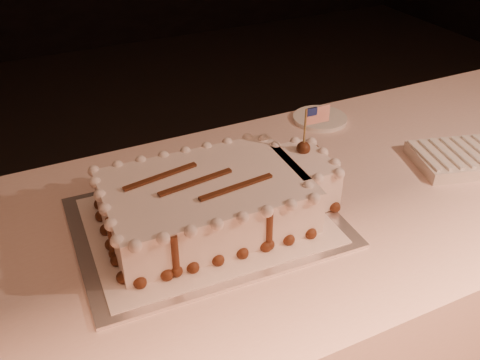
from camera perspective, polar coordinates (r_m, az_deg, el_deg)
name	(u,v)px	position (r m, az deg, el deg)	size (l,w,h in m)	color
banquet_table	(324,299)	(1.53, 8.93, -12.44)	(2.40, 0.80, 0.75)	beige
cake_board	(207,222)	(1.16, -3.58, -4.49)	(0.55, 0.41, 0.01)	white
doily	(207,220)	(1.15, -3.59, -4.29)	(0.49, 0.37, 0.00)	white
sheet_cake	(219,198)	(1.13, -2.30, -1.91)	(0.53, 0.32, 0.21)	white
napkin_stack	(461,158)	(1.46, 22.53, 2.20)	(0.27, 0.23, 0.04)	#F1E2D1
side_plate	(320,119)	(1.59, 8.52, 6.50)	(0.16, 0.16, 0.01)	white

